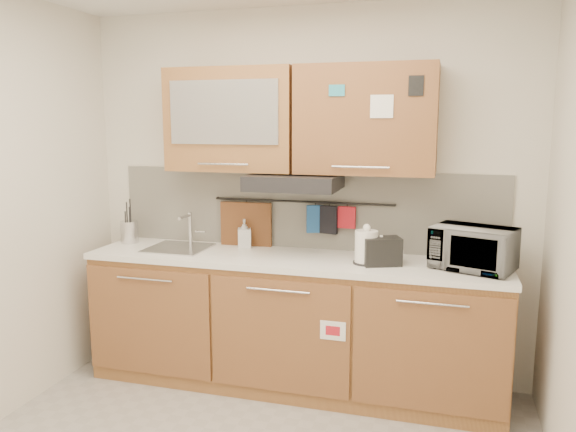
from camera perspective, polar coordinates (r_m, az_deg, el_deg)
The scene contains 17 objects.
wall_back at distance 4.01m, azimuth 1.61°, elevation 2.13°, with size 3.20×3.20×0.00m, color silver.
base_cabinet at distance 3.94m, azimuth 0.41°, elevation -11.44°, with size 2.80×0.64×0.88m.
countertop at distance 3.79m, azimuth 0.40°, elevation -4.46°, with size 2.82×0.62×0.04m, color white.
backsplash at distance 4.02m, azimuth 1.56°, elevation 0.69°, with size 2.80×0.02×0.56m, color silver.
upper_cabinets at distance 3.81m, azimuth 0.90°, elevation 9.74°, with size 1.82×0.37×0.70m.
range_hood at distance 3.76m, azimuth 0.66°, elevation 3.47°, with size 0.60×0.46×0.10m, color black.
sink at distance 4.11m, azimuth -11.02°, elevation -3.20°, with size 0.42×0.40×0.26m.
utensil_rail at distance 3.97m, azimuth 1.42°, elevation 1.47°, with size 0.02×0.02×1.30m, color black.
utensil_crock at distance 4.38m, azimuth -15.80°, elevation -1.53°, with size 0.16×0.16×0.33m.
kettle at distance 3.62m, azimuth 7.97°, elevation -3.24°, with size 0.19×0.17×0.26m.
toaster at distance 3.60m, azimuth 9.50°, elevation -3.52°, with size 0.27×0.22×0.18m.
microwave at distance 3.63m, azimuth 18.29°, elevation -3.14°, with size 0.47×0.32×0.26m, color #999999.
soap_bottle at distance 4.06m, azimuth -4.45°, elevation -1.77°, with size 0.09×0.10×0.21m, color #999999.
cutting_board at distance 4.12m, azimuth -4.27°, elevation -1.86°, with size 0.38×0.03×0.47m, color brown.
oven_mitt at distance 3.95m, azimuth 2.75°, elevation -0.30°, with size 0.12×0.03×0.19m, color #21549A.
dark_pouch at distance 3.93m, azimuth 4.16°, elevation -0.38°, with size 0.12×0.04×0.20m, color black.
pot_holder at distance 3.90m, azimuth 5.99°, elevation -0.15°, with size 0.12×0.02×0.15m, color #B41823.
Camera 1 is at (0.99, -2.36, 1.81)m, focal length 35.00 mm.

